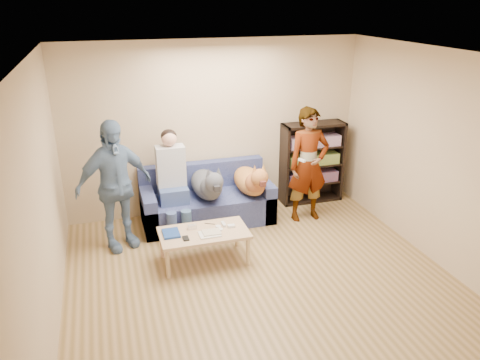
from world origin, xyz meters
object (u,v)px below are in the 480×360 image
object	(u,v)px
sofa	(206,202)
dog_tan	(251,181)
dog_gray	(208,184)
bookshelf	(312,161)
person_standing_right	(308,165)
person_seated	(172,178)
person_standing_left	(114,186)
coffee_table	(204,235)
camera_silver	(192,227)
notebook_blue	(171,233)

from	to	relation	value
sofa	dog_tan	bearing A→B (deg)	-17.99
dog_gray	bookshelf	distance (m)	1.86
person_standing_right	dog_gray	bearing A→B (deg)	170.72
sofa	person_seated	xyz separation A→B (m)	(-0.51, -0.13, 0.49)
sofa	dog_gray	xyz separation A→B (m)	(-0.01, -0.17, 0.36)
person_seated	dog_gray	world-z (taller)	person_seated
sofa	bookshelf	size ratio (longest dim) A/B	1.46
person_standing_left	coffee_table	distance (m)	1.33
camera_silver	bookshelf	xyz separation A→B (m)	(2.22, 1.27, 0.23)
notebook_blue	dog_gray	xyz separation A→B (m)	(0.69, 0.93, 0.21)
dog_gray	bookshelf	size ratio (longest dim) A/B	0.96
person_standing_right	person_standing_left	distance (m)	2.75
person_standing_right	camera_silver	xyz separation A→B (m)	(-1.87, -0.66, -0.41)
notebook_blue	coffee_table	distance (m)	0.41
sofa	dog_gray	bearing A→B (deg)	-94.09
notebook_blue	coffee_table	size ratio (longest dim) A/B	0.24
camera_silver	coffee_table	bearing A→B (deg)	-45.00
bookshelf	coffee_table	bearing A→B (deg)	-146.55
bookshelf	dog_gray	bearing A→B (deg)	-167.33
person_standing_right	person_seated	bearing A→B (deg)	171.32
person_seated	coffee_table	distance (m)	1.12
notebook_blue	bookshelf	world-z (taller)	bookshelf
person_standing_left	notebook_blue	bearing A→B (deg)	-69.37
sofa	camera_silver	bearing A→B (deg)	-112.03
person_standing_left	sofa	size ratio (longest dim) A/B	0.92
person_seated	bookshelf	size ratio (longest dim) A/B	1.13
bookshelf	person_standing_left	bearing A→B (deg)	-167.75
notebook_blue	person_seated	distance (m)	1.05
person_standing_left	bookshelf	xyz separation A→B (m)	(3.10, 0.67, -0.19)
coffee_table	sofa	bearing A→B (deg)	75.51
notebook_blue	person_seated	xyz separation A→B (m)	(0.19, 0.98, 0.34)
notebook_blue	camera_silver	world-z (taller)	camera_silver
person_standing_right	dog_gray	distance (m)	1.49
sofa	notebook_blue	bearing A→B (deg)	-122.34
person_seated	bookshelf	xyz separation A→B (m)	(2.31, 0.36, -0.09)
sofa	person_standing_left	bearing A→B (deg)	-161.34
notebook_blue	dog_tan	size ratio (longest dim) A/B	0.22
sofa	coffee_table	bearing A→B (deg)	-104.49
notebook_blue	dog_gray	world-z (taller)	dog_gray
sofa	bookshelf	distance (m)	1.86
person_standing_left	notebook_blue	size ratio (longest dim) A/B	6.71
person_standing_right	bookshelf	world-z (taller)	person_standing_right
dog_tan	bookshelf	world-z (taller)	bookshelf
dog_tan	person_standing_left	bearing A→B (deg)	-173.08
person_standing_left	person_seated	world-z (taller)	person_standing_left
notebook_blue	dog_gray	size ratio (longest dim) A/B	0.21
person_standing_right	person_standing_left	world-z (taller)	person_standing_left
dog_tan	person_standing_right	bearing A→B (deg)	-11.69
dog_tan	coffee_table	size ratio (longest dim) A/B	1.06
person_standing_left	dog_tan	bearing A→B (deg)	-14.74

